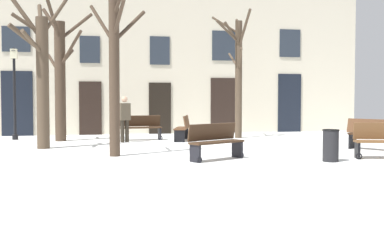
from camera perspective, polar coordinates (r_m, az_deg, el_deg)
name	(u,v)px	position (r m, az deg, el deg)	size (l,w,h in m)	color
ground_plane	(204,154)	(13.27, 1.43, -4.14)	(30.40, 30.40, 0.00)	white
building_facade	(162,39)	(21.38, -3.70, 9.77)	(19.00, 0.60, 8.42)	beige
tree_left_of_center	(60,74)	(17.97, -15.74, 5.40)	(1.92, 2.21, 5.20)	#423326
tree_right_of_center	(115,55)	(12.87, -9.32, 7.80)	(1.83, 2.46, 5.52)	#423326
tree_center	(41,73)	(15.36, -17.91, 5.46)	(1.88, 2.04, 4.86)	#4C3D2D
tree_near_facade	(238,72)	(18.74, 5.62, 5.90)	(1.25, 2.94, 4.92)	#4C3D2D
streetlamp	(14,83)	(19.06, -20.84, 4.24)	(0.30, 0.30, 3.52)	black
litter_bin	(331,145)	(12.09, 16.54, -2.98)	(0.42, 0.42, 0.80)	black
bench_far_corner	(216,141)	(11.95, 2.89, -2.59)	(1.61, 1.13, 0.93)	#3D2819
bench_back_to_back_left	(377,134)	(15.06, 21.67, -1.64)	(1.35, 1.79, 0.96)	#51331E
bench_near_center_tree	(138,127)	(17.79, -6.61, -0.86)	(1.82, 0.59, 0.94)	#3D2819
bench_facing_shops	(183,128)	(17.53, -1.11, -0.95)	(0.90, 1.67, 0.94)	#51331E
person_by_shop_door	(125,117)	(16.89, -8.21, 0.38)	(0.43, 0.34, 1.66)	#2D271E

